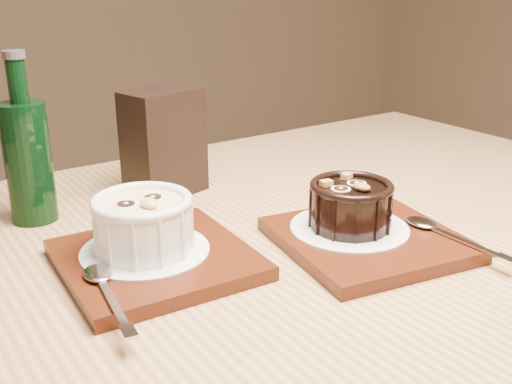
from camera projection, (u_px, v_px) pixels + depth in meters
table at (279, 319)px, 0.68m from camera, size 1.26×0.90×0.75m
tray_left at (156, 260)px, 0.60m from camera, size 0.18×0.18×0.01m
doily_left at (145, 250)px, 0.60m from camera, size 0.13×0.13×0.00m
ramekin_white at (143, 221)px, 0.59m from camera, size 0.10×0.10×0.06m
spoon_left at (107, 290)px, 0.52m from camera, size 0.03×0.14×0.01m
tray_right at (367, 240)px, 0.65m from camera, size 0.20×0.20×0.01m
doily_right at (349, 228)px, 0.66m from camera, size 0.13×0.13×0.00m
ramekin_dark at (351, 203)px, 0.65m from camera, size 0.09×0.09×0.05m
spoon_right at (447, 233)px, 0.64m from camera, size 0.04×0.14×0.01m
condiment_stand at (164, 143)px, 0.78m from camera, size 0.11×0.09×0.14m
green_bottle at (28, 158)px, 0.69m from camera, size 0.05×0.05×0.20m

